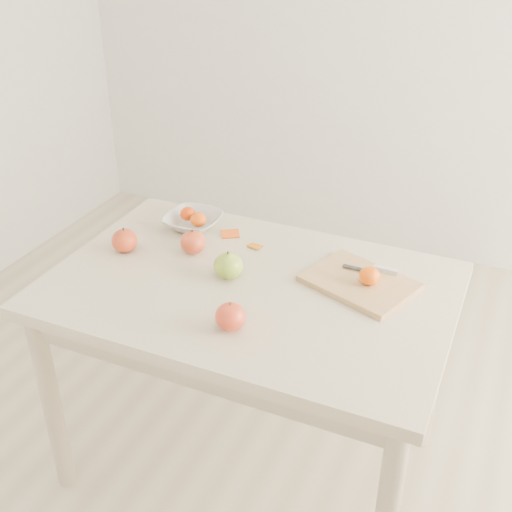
% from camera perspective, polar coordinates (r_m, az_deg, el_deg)
% --- Properties ---
extents(ground, '(3.50, 3.50, 0.00)m').
position_cam_1_polar(ground, '(2.41, -0.50, -17.66)').
color(ground, '#C6B293').
rests_on(ground, ground).
extents(table, '(1.20, 0.80, 0.75)m').
position_cam_1_polar(table, '(1.98, -0.59, -4.90)').
color(table, beige).
rests_on(table, ground).
extents(cutting_board, '(0.37, 0.32, 0.02)m').
position_cam_1_polar(cutting_board, '(1.94, 9.18, -2.32)').
color(cutting_board, tan).
rests_on(cutting_board, table).
extents(board_tangerine, '(0.06, 0.06, 0.05)m').
position_cam_1_polar(board_tangerine, '(1.91, 10.05, -1.74)').
color(board_tangerine, '#E74A08').
rests_on(board_tangerine, cutting_board).
extents(fruit_bowl, '(0.19, 0.19, 0.05)m').
position_cam_1_polar(fruit_bowl, '(2.24, -5.62, 3.08)').
color(fruit_bowl, silver).
rests_on(fruit_bowl, table).
extents(bowl_tangerine_near, '(0.06, 0.06, 0.05)m').
position_cam_1_polar(bowl_tangerine_near, '(2.25, -6.08, 3.75)').
color(bowl_tangerine_near, '#D23E07').
rests_on(bowl_tangerine_near, fruit_bowl).
extents(bowl_tangerine_far, '(0.06, 0.06, 0.05)m').
position_cam_1_polar(bowl_tangerine_far, '(2.20, -5.15, 3.25)').
color(bowl_tangerine_far, '#D45907').
rests_on(bowl_tangerine_far, fruit_bowl).
extents(orange_peel_a, '(0.07, 0.07, 0.01)m').
position_cam_1_polar(orange_peel_a, '(2.19, -2.30, 1.88)').
color(orange_peel_a, '#D84E0F').
rests_on(orange_peel_a, table).
extents(orange_peel_b, '(0.05, 0.04, 0.01)m').
position_cam_1_polar(orange_peel_b, '(2.11, -0.09, 0.84)').
color(orange_peel_b, '#C6670E').
rests_on(orange_peel_b, table).
extents(paring_knife, '(0.17, 0.05, 0.01)m').
position_cam_1_polar(paring_knife, '(1.98, 11.07, -1.21)').
color(paring_knife, silver).
rests_on(paring_knife, cutting_board).
extents(apple_green, '(0.09, 0.09, 0.08)m').
position_cam_1_polar(apple_green, '(1.94, -2.49, -0.87)').
color(apple_green, olive).
rests_on(apple_green, table).
extents(apple_red_b, '(0.09, 0.09, 0.08)m').
position_cam_1_polar(apple_red_b, '(2.12, -11.60, 1.35)').
color(apple_red_b, '#910807').
rests_on(apple_red_b, table).
extents(apple_red_a, '(0.08, 0.08, 0.07)m').
position_cam_1_polar(apple_red_a, '(2.08, -5.63, 1.24)').
color(apple_red_a, '#91030E').
rests_on(apple_red_a, table).
extents(apple_red_e, '(0.08, 0.08, 0.08)m').
position_cam_1_polar(apple_red_e, '(1.72, -2.29, -5.39)').
color(apple_red_e, '#A51E24').
rests_on(apple_red_e, table).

